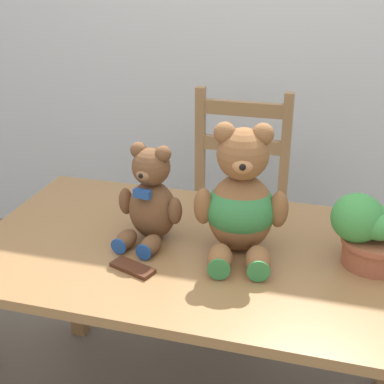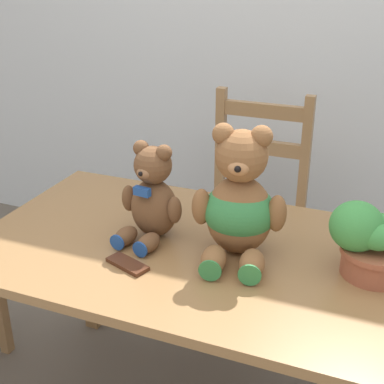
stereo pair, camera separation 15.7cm
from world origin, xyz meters
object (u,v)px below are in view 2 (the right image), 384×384
at_px(wooden_chair_behind, 251,217).
at_px(teddy_bear_left, 152,198).
at_px(teddy_bear_right, 239,205).
at_px(potted_plant, 371,240).
at_px(chocolate_bar, 127,264).

xyz_separation_m(wooden_chair_behind, teddy_bear_left, (-0.13, -0.69, 0.37)).
bearing_deg(teddy_bear_right, potted_plant, 174.75).
distance_m(wooden_chair_behind, teddy_bear_left, 0.79).
relative_size(potted_plant, chocolate_bar, 1.74).
distance_m(teddy_bear_right, potted_plant, 0.37).
relative_size(wooden_chair_behind, chocolate_bar, 7.74).
bearing_deg(potted_plant, teddy_bear_right, -175.05).
distance_m(teddy_bear_left, potted_plant, 0.64).
height_order(wooden_chair_behind, chocolate_bar, wooden_chair_behind).
bearing_deg(teddy_bear_left, wooden_chair_behind, -92.47).
bearing_deg(potted_plant, teddy_bear_left, -177.02).
bearing_deg(teddy_bear_left, teddy_bear_right, -171.63).
bearing_deg(chocolate_bar, wooden_chair_behind, 82.35).
bearing_deg(teddy_bear_right, wooden_chair_behind, -88.13).
distance_m(wooden_chair_behind, teddy_bear_right, 0.81).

